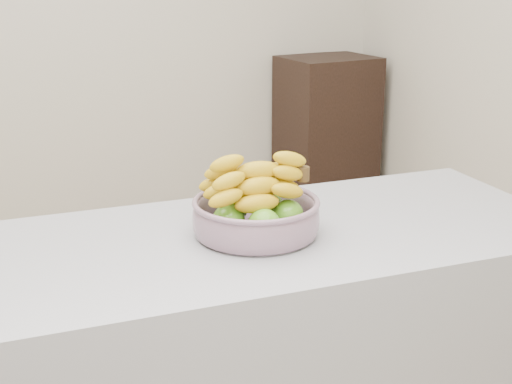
{
  "coord_description": "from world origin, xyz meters",
  "views": [
    {
      "loc": [
        -0.26,
        -2.03,
        1.48
      ],
      "look_at": [
        0.27,
        -0.64,
        1.0
      ],
      "focal_mm": 50.0,
      "sensor_mm": 36.0,
      "label": 1
    }
  ],
  "objects": [
    {
      "name": "cabinet",
      "position": [
        1.65,
        1.78,
        0.47
      ],
      "size": [
        0.58,
        0.49,
        0.95
      ],
      "primitive_type": "cube",
      "rotation": [
        0.0,
        0.0,
        0.13
      ],
      "color": "black",
      "rests_on": "ground"
    },
    {
      "name": "fruit_bowl",
      "position": [
        0.27,
        -0.64,
        0.95
      ],
      "size": [
        0.28,
        0.28,
        0.17
      ],
      "rotation": [
        0.0,
        0.0,
        -0.11
      ],
      "color": "#8A96A6",
      "rests_on": "counter"
    }
  ]
}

